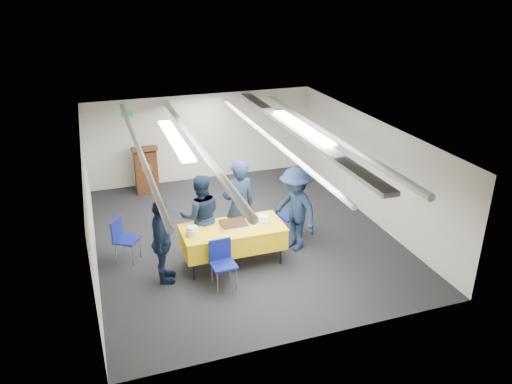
% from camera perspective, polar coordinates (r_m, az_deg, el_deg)
% --- Properties ---
extents(ground, '(7.00, 7.00, 0.00)m').
position_cam_1_polar(ground, '(10.72, -1.56, -4.91)').
color(ground, black).
rests_on(ground, ground).
extents(room_shell, '(6.00, 7.00, 2.30)m').
position_cam_1_polar(room_shell, '(10.38, -1.85, 5.02)').
color(room_shell, silver).
rests_on(room_shell, ground).
extents(serving_table, '(1.93, 0.91, 0.77)m').
position_cam_1_polar(serving_table, '(9.48, -2.66, -5.15)').
color(serving_table, black).
rests_on(serving_table, ground).
extents(sheet_cake, '(0.52, 0.40, 0.09)m').
position_cam_1_polar(sheet_cake, '(9.38, -2.58, -3.71)').
color(sheet_cake, white).
rests_on(sheet_cake, serving_table).
extents(plate_stack_left, '(0.22, 0.22, 0.16)m').
position_cam_1_polar(plate_stack_left, '(9.15, -7.31, -4.44)').
color(plate_stack_left, white).
rests_on(plate_stack_left, serving_table).
extents(plate_stack_right, '(0.24, 0.24, 0.16)m').
position_cam_1_polar(plate_stack_right, '(9.47, 0.92, -3.21)').
color(plate_stack_right, white).
rests_on(plate_stack_right, serving_table).
extents(podium, '(0.62, 0.53, 1.25)m').
position_cam_1_polar(podium, '(12.92, -12.47, 2.61)').
color(podium, '#5D3017').
rests_on(podium, ground).
extents(chair_near, '(0.44, 0.44, 0.87)m').
position_cam_1_polar(chair_near, '(8.86, -3.91, -7.60)').
color(chair_near, gray).
rests_on(chair_near, ground).
extents(chair_right, '(0.49, 0.49, 0.87)m').
position_cam_1_polar(chair_right, '(10.54, 4.36, -2.27)').
color(chair_right, gray).
rests_on(chair_right, ground).
extents(chair_left, '(0.58, 0.58, 0.87)m').
position_cam_1_polar(chair_left, '(9.91, -15.03, -4.84)').
color(chair_left, gray).
rests_on(chair_left, ground).
extents(sailor_a, '(0.77, 0.59, 1.91)m').
position_cam_1_polar(sailor_a, '(9.77, -1.99, -1.65)').
color(sailor_a, black).
rests_on(sailor_a, ground).
extents(sailor_b, '(0.88, 0.72, 1.69)m').
position_cam_1_polar(sailor_b, '(9.67, -6.31, -2.76)').
color(sailor_b, black).
rests_on(sailor_b, ground).
extents(sailor_c, '(0.58, 1.00, 1.60)m').
position_cam_1_polar(sailor_c, '(8.97, -10.70, -5.63)').
color(sailor_c, black).
rests_on(sailor_c, ground).
extents(sailor_d, '(0.98, 1.27, 1.73)m').
position_cam_1_polar(sailor_d, '(9.88, 4.48, -1.95)').
color(sailor_d, black).
rests_on(sailor_d, ground).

